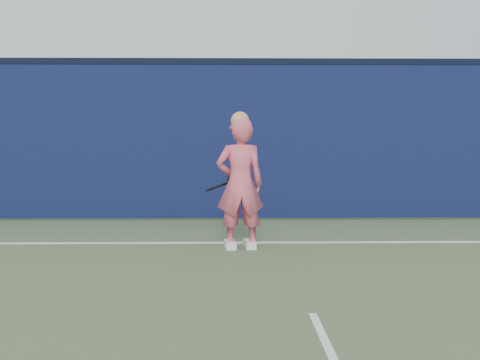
{
  "coord_description": "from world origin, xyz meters",
  "views": [
    {
      "loc": [
        -0.63,
        -3.51,
        1.4
      ],
      "look_at": [
        -0.51,
        3.66,
        0.83
      ],
      "focal_mm": 45.0,
      "sensor_mm": 36.0,
      "label": 1
    }
  ],
  "objects": [
    {
      "name": "backstop_wall",
      "position": [
        0.0,
        6.5,
        1.25
      ],
      "size": [
        24.0,
        0.4,
        2.5
      ],
      "primitive_type": "cube",
      "color": "#0D193D",
      "rests_on": "ground"
    },
    {
      "name": "wall_cap",
      "position": [
        0.0,
        6.5,
        2.55
      ],
      "size": [
        24.0,
        0.42,
        0.1
      ],
      "primitive_type": "cube",
      "color": "black",
      "rests_on": "backstop_wall"
    },
    {
      "name": "player",
      "position": [
        -0.51,
        3.66,
        0.79
      ],
      "size": [
        0.61,
        0.44,
        1.65
      ],
      "rotation": [
        0.0,
        0.0,
        3.26
      ],
      "color": "#E95A70",
      "rests_on": "ground"
    },
    {
      "name": "racket",
      "position": [
        -0.58,
        4.14,
        0.78
      ],
      "size": [
        0.51,
        0.29,
        0.3
      ],
      "rotation": [
        0.0,
        0.0,
        0.38
      ],
      "color": "black",
      "rests_on": "ground"
    }
  ]
}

